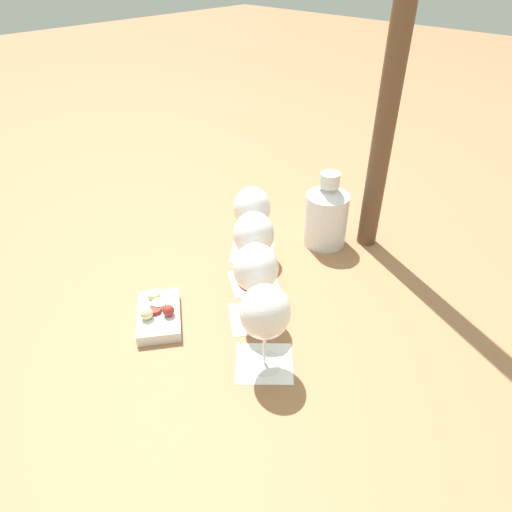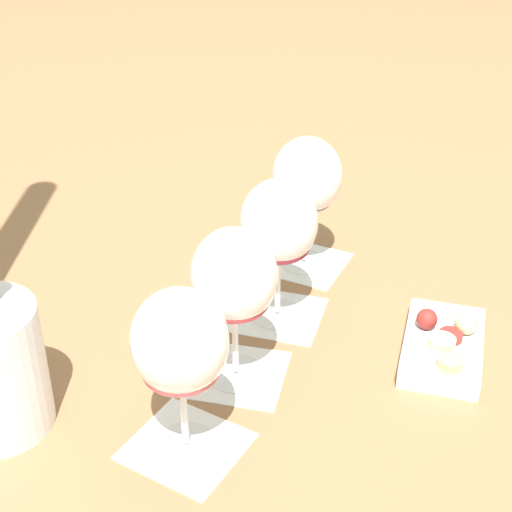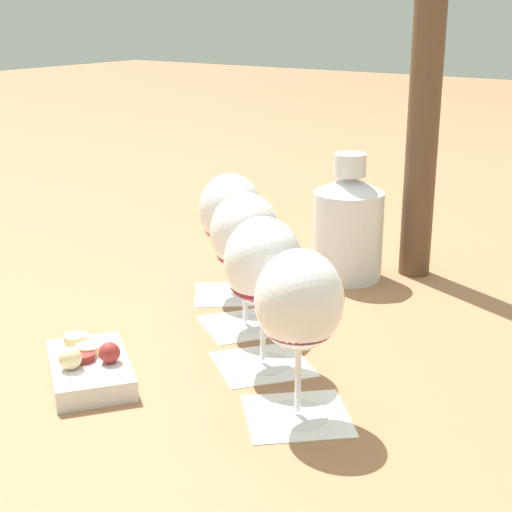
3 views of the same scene
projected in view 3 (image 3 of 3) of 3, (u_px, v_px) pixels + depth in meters
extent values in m
plane|color=#936642|center=(257.00, 345.00, 1.04)|extent=(8.00, 8.00, 0.00)
cube|color=white|center=(231.00, 294.00, 1.23)|extent=(0.16, 0.15, 0.00)
cube|color=white|center=(245.00, 325.00, 1.11)|extent=(0.15, 0.15, 0.00)
cube|color=white|center=(263.00, 364.00, 0.99)|extent=(0.15, 0.16, 0.00)
cube|color=white|center=(297.00, 415.00, 0.86)|extent=(0.16, 0.16, 0.00)
cylinder|color=white|center=(231.00, 292.00, 1.23)|extent=(0.07, 0.07, 0.01)
cylinder|color=white|center=(231.00, 265.00, 1.21)|extent=(0.01, 0.01, 0.08)
ellipsoid|color=white|center=(230.00, 209.00, 1.18)|extent=(0.10, 0.10, 0.11)
ellipsoid|color=#C74D57|center=(231.00, 230.00, 1.20)|extent=(0.08, 0.08, 0.03)
cylinder|color=white|center=(245.00, 322.00, 1.11)|extent=(0.07, 0.07, 0.01)
cylinder|color=white|center=(245.00, 293.00, 1.09)|extent=(0.01, 0.01, 0.08)
ellipsoid|color=white|center=(245.00, 232.00, 1.07)|extent=(0.10, 0.10, 0.11)
ellipsoid|color=#A52F3A|center=(245.00, 255.00, 1.08)|extent=(0.08, 0.08, 0.03)
cylinder|color=white|center=(263.00, 361.00, 0.99)|extent=(0.07, 0.07, 0.01)
cylinder|color=white|center=(263.00, 329.00, 0.97)|extent=(0.01, 0.01, 0.08)
ellipsoid|color=white|center=(263.00, 261.00, 0.95)|extent=(0.10, 0.10, 0.11)
ellipsoid|color=maroon|center=(263.00, 287.00, 0.96)|extent=(0.08, 0.08, 0.03)
cylinder|color=white|center=(297.00, 412.00, 0.86)|extent=(0.07, 0.07, 0.01)
cylinder|color=white|center=(298.00, 376.00, 0.85)|extent=(0.01, 0.01, 0.08)
ellipsoid|color=white|center=(299.00, 300.00, 0.82)|extent=(0.10, 0.10, 0.11)
ellipsoid|color=#4B1322|center=(299.00, 324.00, 0.83)|extent=(0.08, 0.08, 0.04)
cylinder|color=silver|center=(348.00, 235.00, 1.28)|extent=(0.11, 0.11, 0.15)
cone|color=silver|center=(349.00, 184.00, 1.26)|extent=(0.11, 0.11, 0.03)
cylinder|color=silver|center=(350.00, 165.00, 1.25)|extent=(0.05, 0.05, 0.04)
cube|color=silver|center=(90.00, 370.00, 0.95)|extent=(0.18, 0.16, 0.03)
cylinder|color=#DBB775|center=(76.00, 339.00, 0.99)|extent=(0.03, 0.03, 0.01)
cylinder|color=maroon|center=(83.00, 357.00, 0.94)|extent=(0.03, 0.03, 0.01)
sphere|color=beige|center=(70.00, 358.00, 0.91)|extent=(0.03, 0.03, 0.03)
cylinder|color=beige|center=(88.00, 349.00, 0.96)|extent=(0.03, 0.03, 0.01)
sphere|color=maroon|center=(110.00, 353.00, 0.93)|extent=(0.03, 0.03, 0.03)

